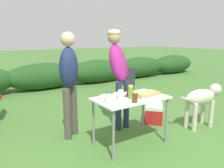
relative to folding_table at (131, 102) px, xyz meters
The scene contains 16 objects.
ground_plane 0.66m from the folding_table, ahead, with size 60.00×60.00×0.00m, color #477533.
shrub_hedge 4.47m from the folding_table, 90.00° to the left, with size 14.40×0.90×0.84m.
folding_table is the anchor object (origin of this frame).
food_tray 0.28m from the folding_table, 11.11° to the right, with size 0.44×0.25×0.06m.
plate_stack 0.36m from the folding_table, 162.49° to the left, with size 0.26×0.26×0.05m, color white.
mixing_bowl 0.21m from the folding_table, 120.94° to the left, with size 0.21×0.21×0.06m, color silver.
paper_cup_stack 0.33m from the folding_table, 156.40° to the right, with size 0.08×0.08×0.17m, color white.
relish_jar 0.19m from the folding_table, 131.36° to the right, with size 0.08×0.08×0.20m.
bbq_sauce_bottle 0.18m from the folding_table, 81.80° to the left, with size 0.06×0.06×0.19m.
mayo_bottle 0.51m from the folding_table, 169.77° to the right, with size 0.06×0.06×0.19m.
beer_bottle 0.31m from the folding_table, 116.95° to the right, with size 0.08×0.08×0.17m.
standing_person_in_navy_coat 0.86m from the folding_table, 70.43° to the left, with size 0.33×0.49×1.76m.
standing_person_in_dark_puffer 1.06m from the folding_table, 130.88° to the left, with size 0.45×0.43×1.70m.
dog 1.53m from the folding_table, ahead, with size 1.02×0.35×0.78m.
camp_chair_near_hedge 2.72m from the folding_table, 54.22° to the left, with size 0.73×0.75×0.83m.
cooler_box 1.19m from the folding_table, 26.68° to the left, with size 0.56×0.57×0.34m.
Camera 1 is at (-1.95, -2.45, 1.60)m, focal length 35.00 mm.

